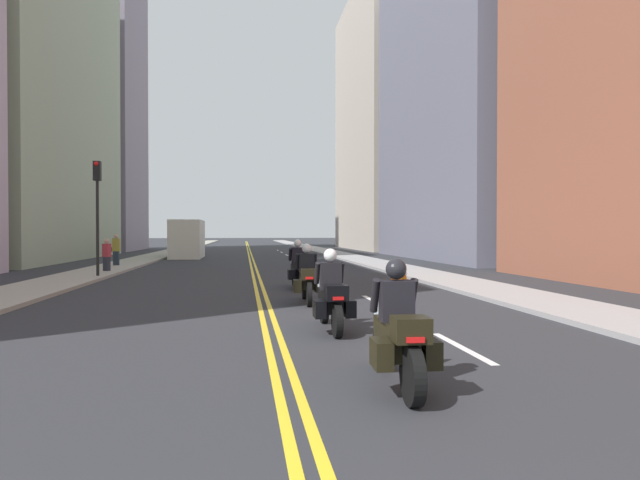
{
  "coord_description": "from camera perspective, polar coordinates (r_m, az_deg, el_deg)",
  "views": [
    {
      "loc": [
        -0.52,
        -0.3,
        1.9
      ],
      "look_at": [
        1.71,
        15.24,
        1.68
      ],
      "focal_mm": 29.77,
      "sensor_mm": 36.0,
      "label": 1
    }
  ],
  "objects": [
    {
      "name": "ground_plane",
      "position": [
        48.34,
        -7.57,
        -1.43
      ],
      "size": [
        264.0,
        264.0,
        0.0
      ],
      "primitive_type": "plane",
      "color": "#2A2B2F"
    },
    {
      "name": "sidewalk_left",
      "position": [
        48.81,
        -16.19,
        -1.37
      ],
      "size": [
        2.47,
        144.0,
        0.12
      ],
      "primitive_type": "cube",
      "color": "#9B978B",
      "rests_on": "ground"
    },
    {
      "name": "sidewalk_right",
      "position": [
        48.97,
        1.02,
        -1.33
      ],
      "size": [
        2.47,
        144.0,
        0.12
      ],
      "primitive_type": "cube",
      "color": "#999696",
      "rests_on": "ground"
    },
    {
      "name": "centreline_yellow_inner",
      "position": [
        48.34,
        -7.71,
        -1.43
      ],
      "size": [
        0.12,
        132.0,
        0.01
      ],
      "primitive_type": "cube",
      "color": "yellow",
      "rests_on": "ground"
    },
    {
      "name": "centreline_yellow_outer",
      "position": [
        48.34,
        -7.43,
        -1.43
      ],
      "size": [
        0.12,
        132.0,
        0.01
      ],
      "primitive_type": "cube",
      "color": "yellow",
      "rests_on": "ground"
    },
    {
      "name": "lane_dashes_white",
      "position": [
        29.58,
        -1.26,
        -2.85
      ],
      "size": [
        0.14,
        56.4,
        0.01
      ],
      "color": "silver",
      "rests_on": "ground"
    },
    {
      "name": "building_left_1",
      "position": [
        43.6,
        -29.65,
        15.04
      ],
      "size": [
        8.68,
        21.8,
        25.37
      ],
      "color": "#9BA98C",
      "rests_on": "ground"
    },
    {
      "name": "building_right_1",
      "position": [
        41.15,
        15.68,
        14.76
      ],
      "size": [
        8.08,
        20.42,
        23.66
      ],
      "color": "slate",
      "rests_on": "ground"
    },
    {
      "name": "building_left_2",
      "position": [
        61.51,
        -21.92,
        13.29
      ],
      "size": [
        6.27,
        12.29,
        30.47
      ],
      "color": "gray",
      "rests_on": "ground"
    },
    {
      "name": "building_right_2",
      "position": [
        62.77,
        7.93,
        12.39
      ],
      "size": [
        9.94,
        21.13,
        28.97
      ],
      "color": "#AEA193",
      "rests_on": "ground"
    },
    {
      "name": "motorcycle_0",
      "position": [
        6.63,
        8.37,
        -10.17
      ],
      "size": [
        0.78,
        2.24,
        1.58
      ],
      "rotation": [
        0.0,
        0.0,
        -0.05
      ],
      "color": "black",
      "rests_on": "ground"
    },
    {
      "name": "motorcycle_1",
      "position": [
        10.26,
        1.21,
        -6.23
      ],
      "size": [
        0.76,
        2.21,
        1.59
      ],
      "rotation": [
        0.0,
        0.0,
        0.0
      ],
      "color": "black",
      "rests_on": "ground"
    },
    {
      "name": "motorcycle_2",
      "position": [
        14.25,
        -1.41,
        -4.18
      ],
      "size": [
        0.78,
        2.26,
        1.6
      ],
      "rotation": [
        0.0,
        0.0,
        -0.04
      ],
      "color": "black",
      "rests_on": "ground"
    },
    {
      "name": "motorcycle_3",
      "position": [
        17.98,
        -2.38,
        -3.15
      ],
      "size": [
        0.78,
        2.27,
        1.66
      ],
      "rotation": [
        0.0,
        0.0,
        0.04
      ],
      "color": "black",
      "rests_on": "ground"
    },
    {
      "name": "traffic_cone_0",
      "position": [
        19.09,
        9.08,
        -3.86
      ],
      "size": [
        0.31,
        0.31,
        0.7
      ],
      "color": "black",
      "rests_on": "ground"
    },
    {
      "name": "traffic_cone_1",
      "position": [
        20.43,
        8.75,
        -3.39
      ],
      "size": [
        0.37,
        0.37,
        0.81
      ],
      "color": "black",
      "rests_on": "ground"
    },
    {
      "name": "traffic_cone_2",
      "position": [
        20.77,
        7.98,
        -3.48
      ],
      "size": [
        0.33,
        0.33,
        0.7
      ],
      "color": "black",
      "rests_on": "ground"
    },
    {
      "name": "traffic_light_near",
      "position": [
        23.65,
        -22.82,
        4.24
      ],
      "size": [
        0.28,
        0.38,
        4.82
      ],
      "color": "black",
      "rests_on": "ground"
    },
    {
      "name": "pedestrian_0",
      "position": [
        30.74,
        -21.08,
        -1.03
      ],
      "size": [
        0.5,
        0.27,
        1.8
      ],
      "rotation": [
        0.0,
        0.0,
        3.0
      ],
      "color": "#212D38",
      "rests_on": "ground"
    },
    {
      "name": "pedestrian_1",
      "position": [
        26.44,
        -21.96,
        -1.56
      ],
      "size": [
        0.42,
        0.39,
        1.61
      ],
      "rotation": [
        0.0,
        0.0,
        2.54
      ],
      "color": "#282C37",
      "rests_on": "ground"
    },
    {
      "name": "parked_truck",
      "position": [
        41.11,
        -13.99,
        -0.07
      ],
      "size": [
        2.2,
        6.5,
        2.8
      ],
      "color": "silver",
      "rests_on": "ground"
    }
  ]
}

